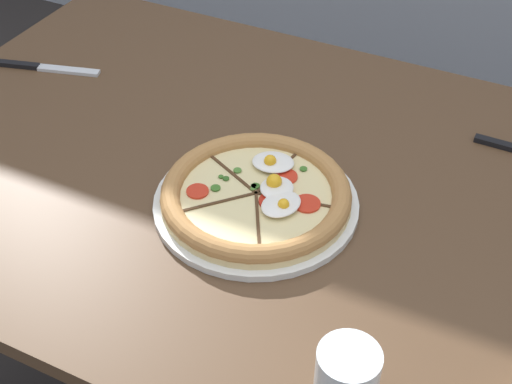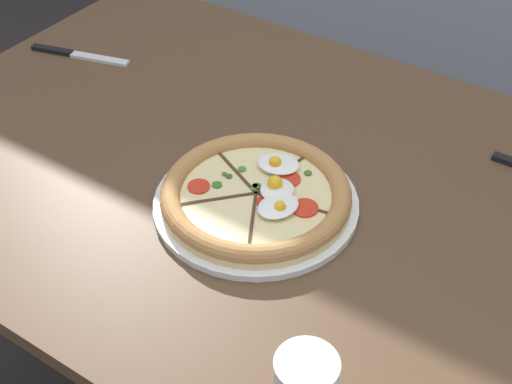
# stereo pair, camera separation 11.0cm
# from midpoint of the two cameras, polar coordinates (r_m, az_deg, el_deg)

# --- Properties ---
(dining_table) EXTENTS (1.55, 0.94, 0.74)m
(dining_table) POSITION_cam_midpoint_polar(r_m,az_deg,el_deg) (1.24, 6.41, -3.05)
(dining_table) COLOR #513823
(dining_table) RESTS_ON ground_plane
(pizza) EXTENTS (0.33, 0.33, 0.05)m
(pizza) POSITION_cam_midpoint_polar(r_m,az_deg,el_deg) (1.14, 2.82, -0.46)
(pizza) COLOR white
(pizza) RESTS_ON dining_table
(knife_main) EXTENTS (0.22, 0.08, 0.01)m
(knife_main) POSITION_cam_midpoint_polar(r_m,az_deg,el_deg) (1.57, -12.07, 10.61)
(knife_main) COLOR silver
(knife_main) RESTS_ON dining_table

